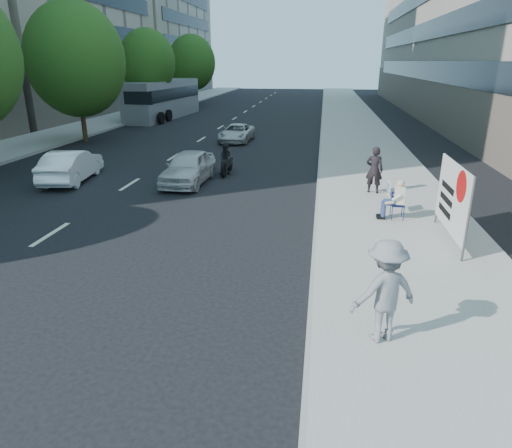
% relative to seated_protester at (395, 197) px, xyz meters
% --- Properties ---
extents(ground, '(160.00, 160.00, 0.00)m').
position_rel_seated_protester_xyz_m(ground, '(-3.91, -4.56, -0.87)').
color(ground, black).
rests_on(ground, ground).
extents(near_sidewalk, '(5.00, 120.00, 0.15)m').
position_rel_seated_protester_xyz_m(near_sidewalk, '(0.09, 15.44, -0.80)').
color(near_sidewalk, gray).
rests_on(near_sidewalk, ground).
extents(far_sidewalk, '(4.50, 120.00, 0.15)m').
position_rel_seated_protester_xyz_m(far_sidewalk, '(-20.66, 15.44, -0.80)').
color(far_sidewalk, gray).
rests_on(far_sidewalk, ground).
extents(tree_far_c, '(6.00, 6.00, 8.47)m').
position_rel_seated_protester_xyz_m(tree_far_c, '(-17.61, 13.44, 4.15)').
color(tree_far_c, '#382616').
rests_on(tree_far_c, ground).
extents(tree_far_d, '(4.80, 4.80, 7.65)m').
position_rel_seated_protester_xyz_m(tree_far_d, '(-17.61, 25.44, 4.01)').
color(tree_far_d, '#382616').
rests_on(tree_far_d, ground).
extents(tree_far_e, '(5.40, 5.40, 7.89)m').
position_rel_seated_protester_xyz_m(tree_far_e, '(-17.61, 39.44, 3.91)').
color(tree_far_e, '#382616').
rests_on(tree_far_e, ground).
extents(seated_protester, '(0.83, 1.12, 1.31)m').
position_rel_seated_protester_xyz_m(seated_protester, '(0.00, 0.00, 0.00)').
color(seated_protester, navy).
rests_on(seated_protester, near_sidewalk).
extents(jogger, '(1.43, 1.16, 1.93)m').
position_rel_seated_protester_xyz_m(jogger, '(-1.16, -7.01, 0.24)').
color(jogger, gray).
rests_on(jogger, near_sidewalk).
extents(pedestrian_woman, '(0.73, 0.56, 1.79)m').
position_rel_seated_protester_xyz_m(pedestrian_woman, '(-0.35, 3.07, 0.17)').
color(pedestrian_woman, black).
rests_on(pedestrian_woman, near_sidewalk).
extents(protest_banner, '(0.08, 3.06, 2.20)m').
position_rel_seated_protester_xyz_m(protest_banner, '(1.26, -1.71, 0.53)').
color(protest_banner, '#4C4C4C').
rests_on(protest_banner, near_sidewalk).
extents(white_sedan_near, '(1.75, 4.08, 1.37)m').
position_rel_seated_protester_xyz_m(white_sedan_near, '(-7.96, 4.02, -0.19)').
color(white_sedan_near, silver).
rests_on(white_sedan_near, ground).
extents(white_sedan_mid, '(1.99, 4.28, 1.36)m').
position_rel_seated_protester_xyz_m(white_sedan_mid, '(-13.12, 3.67, -0.19)').
color(white_sedan_mid, white).
rests_on(white_sedan_mid, ground).
extents(white_sedan_far, '(2.00, 4.04, 1.10)m').
position_rel_seated_protester_xyz_m(white_sedan_far, '(-7.89, 14.96, -0.32)').
color(white_sedan_far, silver).
rests_on(white_sedan_far, ground).
extents(motorcycle, '(0.72, 2.05, 1.42)m').
position_rel_seated_protester_xyz_m(motorcycle, '(-6.69, 5.83, -0.24)').
color(motorcycle, black).
rests_on(motorcycle, ground).
extents(bus, '(3.42, 12.21, 3.30)m').
position_rel_seated_protester_xyz_m(bus, '(-16.91, 27.04, 0.76)').
color(bus, slate).
rests_on(bus, ground).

